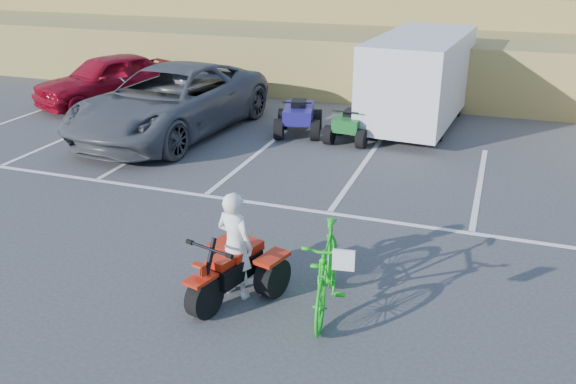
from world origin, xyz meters
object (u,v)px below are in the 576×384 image
(red_car, at_px, (108,79))
(quad_atv_blue, at_px, (299,134))
(cargo_trailer, at_px, (420,77))
(red_trike_atv, at_px, (230,298))
(quad_atv_green, at_px, (351,141))
(grey_pickup, at_px, (171,101))
(green_dirt_bike, at_px, (327,270))
(rider, at_px, (235,245))

(red_car, height_order, quad_atv_blue, red_car)
(cargo_trailer, bearing_deg, quad_atv_blue, -139.70)
(red_trike_atv, distance_m, quad_atv_green, 8.21)
(grey_pickup, height_order, quad_atv_blue, grey_pickup)
(grey_pickup, distance_m, red_car, 4.36)
(red_car, xyz_separation_m, quad_atv_blue, (6.98, -1.24, -0.81))
(red_car, bearing_deg, quad_atv_blue, 15.77)
(red_trike_atv, bearing_deg, green_dirt_bike, 24.78)
(red_trike_atv, xyz_separation_m, rider, (0.04, 0.14, 0.83))
(green_dirt_bike, distance_m, quad_atv_blue, 8.74)
(cargo_trailer, bearing_deg, rider, -91.75)
(red_trike_atv, relative_size, green_dirt_bike, 0.77)
(grey_pickup, bearing_deg, quad_atv_green, 16.52)
(grey_pickup, relative_size, red_car, 1.39)
(red_car, relative_size, quad_atv_green, 3.23)
(quad_atv_blue, relative_size, quad_atv_green, 1.11)
(green_dirt_bike, xyz_separation_m, grey_pickup, (-6.45, 7.02, 0.29))
(red_trike_atv, distance_m, grey_pickup, 8.88)
(red_car, distance_m, cargo_trailer, 9.95)
(red_trike_atv, height_order, red_car, red_car)
(red_trike_atv, bearing_deg, rider, 90.00)
(cargo_trailer, height_order, quad_atv_blue, cargo_trailer)
(grey_pickup, distance_m, cargo_trailer, 7.03)
(green_dirt_bike, relative_size, grey_pickup, 0.32)
(red_trike_atv, bearing_deg, cargo_trailer, 98.74)
(green_dirt_bike, relative_size, quad_atv_blue, 1.28)
(red_trike_atv, height_order, quad_atv_green, red_trike_atv)
(red_trike_atv, xyz_separation_m, cargo_trailer, (1.20, 10.46, 1.38))
(quad_atv_blue, bearing_deg, rider, -91.69)
(green_dirt_bike, height_order, red_car, red_car)
(cargo_trailer, distance_m, quad_atv_green, 2.99)
(red_trike_atv, xyz_separation_m, red_car, (-8.70, 9.61, 0.81))
(red_trike_atv, xyz_separation_m, quad_atv_green, (-0.20, 8.21, 0.00))
(red_trike_atv, bearing_deg, quad_atv_blue, 116.91)
(green_dirt_bike, distance_m, red_car, 13.79)
(green_dirt_bike, bearing_deg, red_trike_atv, -178.84)
(rider, height_order, quad_atv_green, rider)
(rider, height_order, quad_atv_blue, rider)
(grey_pickup, bearing_deg, quad_atv_blue, 23.89)
(quad_atv_blue, xyz_separation_m, quad_atv_green, (1.52, -0.16, 0.00))
(red_car, height_order, quad_atv_green, red_car)
(green_dirt_bike, distance_m, cargo_trailer, 10.25)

